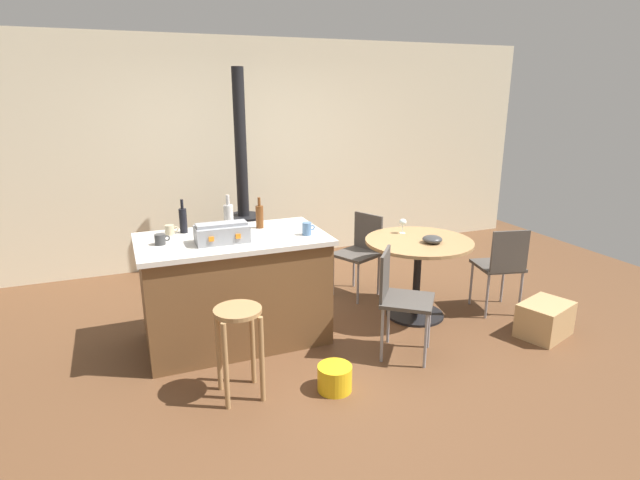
{
  "coord_description": "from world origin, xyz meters",
  "views": [
    {
      "loc": [
        -1.48,
        -3.74,
        2.09
      ],
      "look_at": [
        0.11,
        0.2,
        0.84
      ],
      "focal_mm": 28.59,
      "sensor_mm": 36.0,
      "label": 1
    }
  ],
  "objects": [
    {
      "name": "ground_plane",
      "position": [
        0.0,
        0.0,
        0.0
      ],
      "size": [
        8.8,
        8.8,
        0.0
      ],
      "primitive_type": "plane",
      "color": "brown"
    },
    {
      "name": "back_wall",
      "position": [
        0.0,
        2.47,
        1.35
      ],
      "size": [
        8.0,
        0.1,
        2.7
      ],
      "primitive_type": "cube",
      "color": "beige",
      "rests_on": "ground_plane"
    },
    {
      "name": "kitchen_island",
      "position": [
        -0.64,
        0.28,
        0.47
      ],
      "size": [
        1.54,
        0.87,
        0.93
      ],
      "color": "brown",
      "rests_on": "ground_plane"
    },
    {
      "name": "wooden_stool",
      "position": [
        -0.81,
        -0.58,
        0.49
      ],
      "size": [
        0.33,
        0.33,
        0.67
      ],
      "color": "#A37A4C",
      "rests_on": "ground_plane"
    },
    {
      "name": "dining_table",
      "position": [
        1.06,
        0.11,
        0.58
      ],
      "size": [
        1.0,
        1.0,
        0.76
      ],
      "color": "black",
      "rests_on": "ground_plane"
    },
    {
      "name": "folding_chair_near",
      "position": [
        0.52,
        -0.47,
        0.52
      ],
      "size": [
        0.56,
        0.56,
        0.88
      ],
      "color": "#47423D",
      "rests_on": "ground_plane"
    },
    {
      "name": "folding_chair_far",
      "position": [
        1.84,
        -0.14,
        0.51
      ],
      "size": [
        0.48,
        0.48,
        0.86
      ],
      "color": "#47423D",
      "rests_on": "ground_plane"
    },
    {
      "name": "folding_chair_left",
      "position": [
        0.82,
        0.82,
        0.5
      ],
      "size": [
        0.53,
        0.53,
        0.85
      ],
      "color": "#47423D",
      "rests_on": "ground_plane"
    },
    {
      "name": "wood_stove",
      "position": [
        -0.17,
        1.83,
        0.56
      ],
      "size": [
        0.44,
        0.45,
        2.33
      ],
      "color": "black",
      "rests_on": "ground_plane"
    },
    {
      "name": "toolbox",
      "position": [
        -0.75,
        0.15,
        1.0
      ],
      "size": [
        0.42,
        0.23,
        0.16
      ],
      "color": "gray",
      "rests_on": "kitchen_island"
    },
    {
      "name": "bottle_0",
      "position": [
        -0.99,
        0.56,
        1.04
      ],
      "size": [
        0.06,
        0.06,
        0.29
      ],
      "color": "black",
      "rests_on": "kitchen_island"
    },
    {
      "name": "bottle_1",
      "position": [
        -0.62,
        0.48,
        1.05
      ],
      "size": [
        0.08,
        0.08,
        0.31
      ],
      "color": "#B7B2AD",
      "rests_on": "kitchen_island"
    },
    {
      "name": "bottle_2",
      "position": [
        -0.35,
        0.47,
        1.03
      ],
      "size": [
        0.07,
        0.07,
        0.27
      ],
      "color": "#603314",
      "rests_on": "kitchen_island"
    },
    {
      "name": "cup_0",
      "position": [
        -1.21,
        0.27,
        0.97
      ],
      "size": [
        0.12,
        0.08,
        0.08
      ],
      "color": "#383838",
      "rests_on": "kitchen_island"
    },
    {
      "name": "cup_1",
      "position": [
        -1.11,
        0.53,
        0.97
      ],
      "size": [
        0.11,
        0.08,
        0.09
      ],
      "color": "tan",
      "rests_on": "kitchen_island"
    },
    {
      "name": "cup_2",
      "position": [
        -0.05,
        0.1,
        0.98
      ],
      "size": [
        0.11,
        0.08,
        0.11
      ],
      "color": "#4C7099",
      "rests_on": "kitchen_island"
    },
    {
      "name": "wine_glass",
      "position": [
        1.04,
        0.37,
        0.87
      ],
      "size": [
        0.07,
        0.07,
        0.14
      ],
      "color": "silver",
      "rests_on": "dining_table"
    },
    {
      "name": "serving_bowl",
      "position": [
        1.12,
        -0.01,
        0.79
      ],
      "size": [
        0.18,
        0.18,
        0.07
      ],
      "primitive_type": "ellipsoid",
      "color": "#383838",
      "rests_on": "dining_table"
    },
    {
      "name": "cardboard_box",
      "position": [
        1.9,
        -0.67,
        0.15
      ],
      "size": [
        0.55,
        0.47,
        0.3
      ],
      "primitive_type": "cube",
      "rotation": [
        0.0,
        0.0,
        0.33
      ],
      "color": "tan",
      "rests_on": "ground_plane"
    },
    {
      "name": "plastic_bucket",
      "position": [
        -0.17,
        -0.77,
        0.1
      ],
      "size": [
        0.25,
        0.25,
        0.19
      ],
      "primitive_type": "cylinder",
      "color": "yellow",
      "rests_on": "ground_plane"
    }
  ]
}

